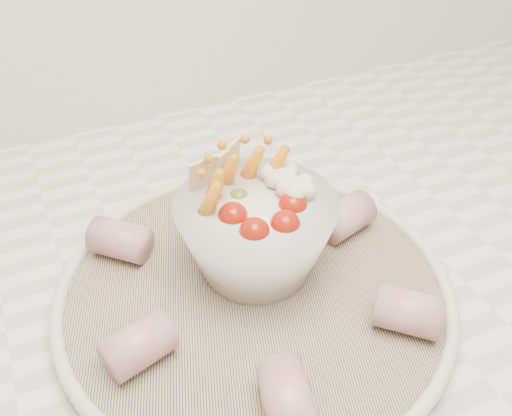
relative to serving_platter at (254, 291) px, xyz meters
name	(u,v)px	position (x,y,z in m)	size (l,w,h in m)	color
serving_platter	(254,291)	(0.00, 0.00, 0.00)	(0.44, 0.44, 0.02)	navy
veggie_bowl	(256,231)	(0.01, 0.03, 0.05)	(0.14, 0.14, 0.11)	silver
cured_meat_rolls	(254,273)	(0.00, 0.00, 0.02)	(0.29, 0.30, 0.04)	#A44B59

